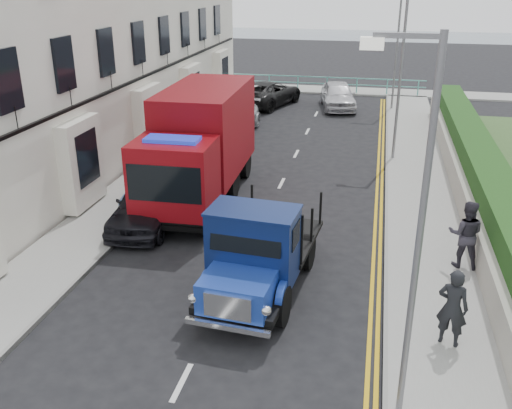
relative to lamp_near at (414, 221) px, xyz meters
name	(u,v)px	position (x,y,z in m)	size (l,w,h in m)	color
ground	(210,327)	(-4.18, 2.00, -4.00)	(120.00, 120.00, 0.00)	black
pavement_west	(148,181)	(-9.38, 11.00, -3.94)	(2.40, 38.00, 0.12)	gray
pavement_east	(422,202)	(1.12, 11.00, -3.94)	(2.60, 38.00, 0.12)	gray
promenade	(328,90)	(-4.18, 31.00, -3.94)	(30.00, 2.50, 0.12)	gray
sea_plane	(353,41)	(-4.18, 62.00, -4.00)	(120.00, 120.00, 0.00)	#505D6E
garden_east	(481,184)	(3.03, 11.00, -3.10)	(1.45, 28.00, 1.75)	#B2AD9E
seafront_railing	(327,85)	(-4.18, 30.20, -3.42)	(13.00, 0.08, 1.11)	#59B2A5
lamp_near	(414,221)	(0.00, 0.00, 0.00)	(1.23, 0.18, 7.00)	slate
lamp_mid	(398,68)	(0.00, 16.00, 0.00)	(1.23, 0.18, 7.00)	slate
lamp_far	(395,41)	(0.00, 26.00, 0.00)	(1.23, 0.18, 7.00)	slate
bedford_lorry	(255,259)	(-3.38, 3.43, -2.84)	(2.52, 5.47, 2.52)	black
red_lorry	(200,143)	(-6.78, 9.92, -1.91)	(2.73, 7.56, 3.93)	black
parked_car_front	(149,203)	(-7.78, 7.28, -3.24)	(1.78, 4.43, 1.51)	black
parked_car_mid	(167,185)	(-7.78, 9.00, -3.25)	(1.58, 4.52, 1.49)	#557FB6
parked_car_rear	(235,120)	(-7.78, 18.86, -3.29)	(1.98, 4.87, 1.41)	#A6A7AA
seafront_car_left	(268,93)	(-7.37, 25.72, -3.25)	(2.48, 5.39, 1.50)	black
seafront_car_right	(338,95)	(-3.09, 25.79, -3.21)	(1.87, 4.65, 1.58)	silver
pedestrian_east_near	(453,307)	(1.21, 2.37, -2.96)	(0.67, 0.44, 1.83)	black
pedestrian_east_far	(466,234)	(1.92, 6.18, -2.91)	(0.94, 0.73, 1.94)	#322F39
pedestrian_west_near	(188,142)	(-8.58, 13.73, -3.06)	(0.96, 0.40, 1.64)	#1C1E32
pedestrian_west_far	(177,122)	(-10.12, 16.69, -3.01)	(0.85, 0.55, 1.74)	#40332E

